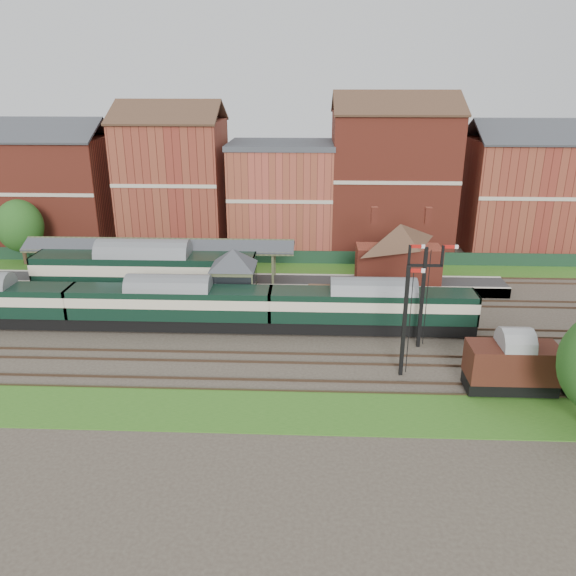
{
  "coord_description": "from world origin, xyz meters",
  "views": [
    {
      "loc": [
        3.56,
        -42.08,
        19.42
      ],
      "look_at": [
        1.72,
        2.0,
        3.0
      ],
      "focal_mm": 35.0,
      "sensor_mm": 36.0,
      "label": 1
    }
  ],
  "objects_px": {
    "platform_railcar": "(145,272)",
    "signal_box": "(234,280)",
    "semaphore_bracket": "(423,291)",
    "goods_van_a": "(512,364)",
    "dmu_train": "(170,304)"
  },
  "relations": [
    {
      "from": "platform_railcar",
      "to": "signal_box",
      "type": "bearing_deg",
      "value": -20.5
    },
    {
      "from": "semaphore_bracket",
      "to": "goods_van_a",
      "type": "bearing_deg",
      "value": -53.72
    },
    {
      "from": "semaphore_bracket",
      "to": "dmu_train",
      "type": "distance_m",
      "value": 20.2
    },
    {
      "from": "semaphore_bracket",
      "to": "platform_railcar",
      "type": "distance_m",
      "value": 25.45
    },
    {
      "from": "signal_box",
      "to": "dmu_train",
      "type": "distance_m",
      "value": 5.93
    },
    {
      "from": "dmu_train",
      "to": "goods_van_a",
      "type": "xyz_separation_m",
      "value": [
        24.67,
        -9.0,
        -0.24
      ]
    },
    {
      "from": "platform_railcar",
      "to": "goods_van_a",
      "type": "relative_size",
      "value": 3.54
    },
    {
      "from": "semaphore_bracket",
      "to": "goods_van_a",
      "type": "distance_m",
      "value": 8.48
    },
    {
      "from": "platform_railcar",
      "to": "goods_van_a",
      "type": "bearing_deg",
      "value": -28.54
    },
    {
      "from": "signal_box",
      "to": "platform_railcar",
      "type": "xyz_separation_m",
      "value": [
        -8.69,
        3.25,
        -0.46
      ]
    },
    {
      "from": "semaphore_bracket",
      "to": "signal_box",
      "type": "bearing_deg",
      "value": 159.08
    },
    {
      "from": "signal_box",
      "to": "dmu_train",
      "type": "bearing_deg",
      "value": -146.25
    },
    {
      "from": "signal_box",
      "to": "goods_van_a",
      "type": "bearing_deg",
      "value": -31.73
    },
    {
      "from": "signal_box",
      "to": "platform_railcar",
      "type": "height_order",
      "value": "signal_box"
    },
    {
      "from": "dmu_train",
      "to": "signal_box",
      "type": "bearing_deg",
      "value": 33.75
    }
  ]
}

